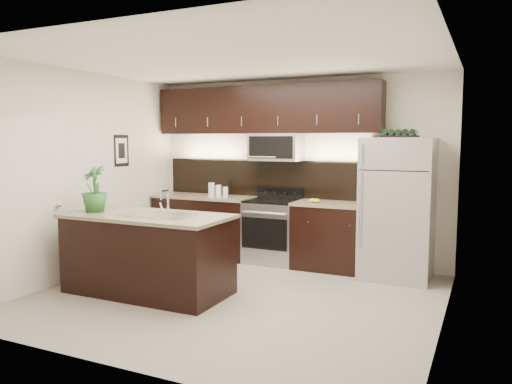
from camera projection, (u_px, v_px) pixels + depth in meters
ground at (235, 297)px, 5.77m from camera, size 4.50×4.50×0.00m
room_walls at (224, 150)px, 5.61m from camera, size 4.52×4.02×2.71m
counter_run at (260, 230)px, 7.43m from camera, size 3.51×0.65×0.94m
upper_fixtures at (266, 117)px, 7.38m from camera, size 3.49×0.40×1.66m
island at (148, 253)px, 5.88m from camera, size 1.96×0.96×0.94m
sink_faucet at (158, 214)px, 5.77m from camera, size 0.84×0.50×0.28m
refrigerator at (398, 208)px, 6.49m from camera, size 0.89×0.80×1.84m
wine_rack at (400, 134)px, 6.39m from camera, size 0.45×0.28×0.11m
plant at (94, 189)px, 6.01m from camera, size 0.38×0.38×0.56m
canisters at (217, 190)px, 7.64m from camera, size 0.32×0.12×0.21m
french_press at (369, 197)px, 6.64m from camera, size 0.10×0.10×0.29m
bananas at (312, 200)px, 6.95m from camera, size 0.22×0.19×0.06m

